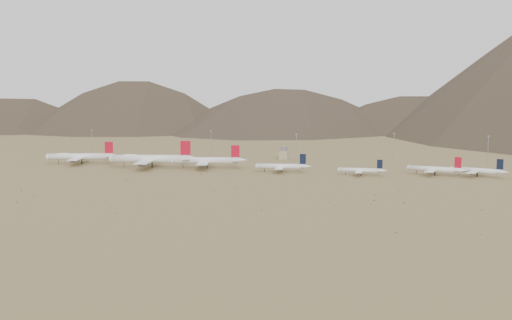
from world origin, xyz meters
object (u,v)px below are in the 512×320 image
(widebody_west, at_px, (81,156))
(control_tower, at_px, (284,154))
(narrowbody_a, at_px, (282,166))
(widebody_east, at_px, (206,160))
(widebody_centre, at_px, (151,159))
(narrowbody_b, at_px, (361,170))

(widebody_west, distance_m, control_tower, 186.65)
(widebody_west, relative_size, narrowbody_a, 1.42)
(widebody_west, xyz_separation_m, control_tower, (165.62, 86.05, -1.43))
(widebody_east, height_order, narrowbody_a, widebody_east)
(narrowbody_a, distance_m, control_tower, 98.79)
(widebody_east, bearing_deg, widebody_west, 163.75)
(control_tower, bearing_deg, widebody_centre, -133.20)
(narrowbody_b, bearing_deg, widebody_west, 175.77)
(widebody_west, bearing_deg, narrowbody_a, -22.21)
(widebody_centre, distance_m, narrowbody_a, 112.07)
(narrowbody_a, bearing_deg, widebody_east, 164.42)
(widebody_east, xyz_separation_m, control_tower, (47.04, 87.83, -1.31))
(widebody_east, relative_size, narrowbody_a, 1.42)
(widebody_centre, relative_size, widebody_east, 1.21)
(widebody_west, distance_m, widebody_east, 118.60)
(narrowbody_a, height_order, narrowbody_b, narrowbody_a)
(narrowbody_b, bearing_deg, widebody_centre, 178.37)
(widebody_east, distance_m, control_tower, 99.64)
(widebody_centre, height_order, widebody_east, widebody_centre)
(widebody_centre, bearing_deg, widebody_east, 0.75)
(widebody_west, height_order, widebody_centre, widebody_centre)
(widebody_west, distance_m, narrowbody_a, 185.95)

